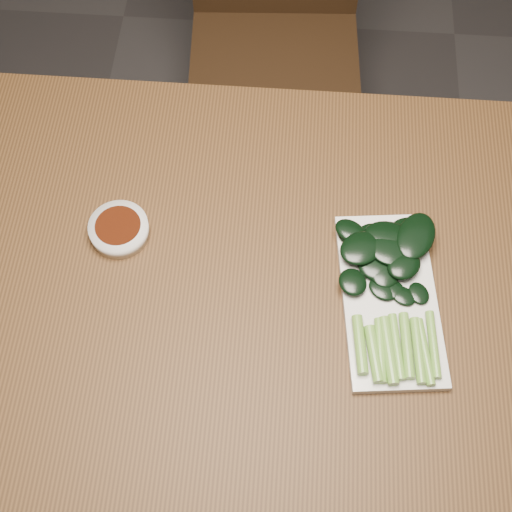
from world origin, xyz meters
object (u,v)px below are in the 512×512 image
at_px(table, 261,307).
at_px(gai_lan, 388,272).
at_px(serving_plate, 389,299).
at_px(sauce_bowl, 119,229).
at_px(chair_far, 275,31).

distance_m(table, gai_lan, 0.22).
relative_size(serving_plate, gai_lan, 1.05).
bearing_deg(gai_lan, sauce_bowl, 173.11).
relative_size(table, serving_plate, 4.62).
bearing_deg(chair_far, sauce_bowl, -109.45).
bearing_deg(serving_plate, table, 177.65).
distance_m(sauce_bowl, gai_lan, 0.43).
bearing_deg(chair_far, gai_lan, -77.98).
relative_size(chair_far, gai_lan, 3.07).
height_order(sauce_bowl, serving_plate, sauce_bowl).
height_order(serving_plate, gai_lan, gai_lan).
height_order(chair_far, sauce_bowl, chair_far).
bearing_deg(table, chair_far, 91.59).
height_order(sauce_bowl, gai_lan, gai_lan).
relative_size(chair_far, sauce_bowl, 9.40).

